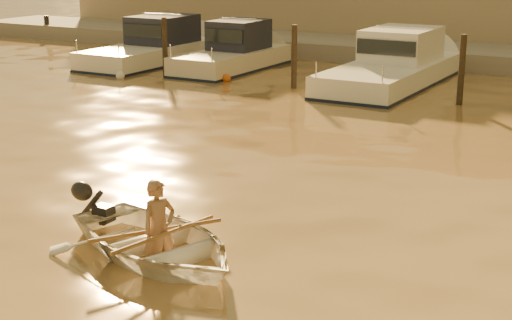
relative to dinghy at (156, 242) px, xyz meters
The scene contains 15 objects.
ground_plane 1.13m from the dinghy, 23.64° to the right, with size 160.00×160.00×0.00m, color olive.
dinghy is the anchor object (origin of this frame).
person 0.25m from the dinghy, 19.28° to the right, with size 0.55×0.36×1.50m, color #916848.
outboard_motor 1.50m from the dinghy, 160.72° to the left, with size 0.90×0.40×0.70m, color black, non-canonical shape.
oar_port 0.32m from the dinghy, 19.28° to the right, with size 0.06×0.06×2.10m, color brown.
oar_starboard 0.20m from the dinghy, 19.28° to the right, with size 0.06×0.06×2.10m, color brown.
moored_boat_0 19.44m from the dinghy, 126.83° to the left, with size 2.36×7.46×1.75m, color white, non-canonical shape.
moored_boat_1 17.56m from the dinghy, 117.60° to the left, with size 2.07×6.22×1.75m, color beige, non-canonical shape.
moored_boat_2 15.69m from the dinghy, 97.34° to the left, with size 2.55×8.45×1.75m, color white, non-canonical shape.
piling_0 16.39m from the dinghy, 125.37° to the left, with size 0.18×0.18×2.20m, color #2D2319.
piling_1 14.10m from the dinghy, 108.55° to the left, with size 0.18×0.18×2.20m, color #2D2319.
piling_2 13.40m from the dinghy, 86.49° to the left, with size 0.18×0.18×2.20m, color #2D2319.
fender_a 15.92m from the dinghy, 130.89° to the left, with size 0.30×0.30×0.30m, color white.
fender_b 15.12m from the dinghy, 117.69° to the left, with size 0.30×0.30×0.30m, color #C65717.
fender_c 12.12m from the dinghy, 94.66° to the left, with size 0.30×0.30×0.30m, color white.
Camera 1 is at (5.58, -8.21, 4.48)m, focal length 55.00 mm.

